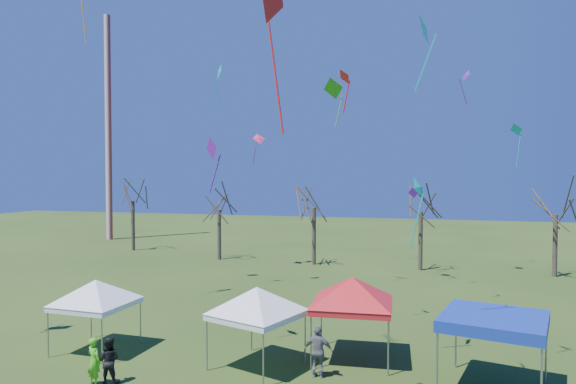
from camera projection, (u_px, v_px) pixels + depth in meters
The scene contains 24 objects.
radio_mast at pixel (108, 128), 57.28m from camera, with size 0.70×0.70×25.00m, color silver.
tree_0 at pixel (133, 183), 49.24m from camera, with size 3.83×3.83×8.44m.
tree_1 at pixel (219, 192), 43.99m from camera, with size 3.42×3.42×7.54m.
tree_2 at pixel (314, 187), 41.51m from camera, with size 3.71×3.71×8.18m.
tree_3 at pixel (421, 191), 39.00m from camera, with size 3.59×3.59×7.91m.
tree_4 at pixel (556, 192), 36.51m from camera, with size 3.58×3.58×7.89m.
tent_white_west at pixel (95, 285), 21.25m from camera, with size 3.88×3.88×3.42m.
tent_white_mid at pixel (257, 292), 19.40m from camera, with size 3.79×3.79×3.55m.
tent_red at pixel (352, 282), 20.23m from camera, with size 4.30×4.30×3.80m.
tent_blue at pixel (494, 321), 17.31m from camera, with size 3.97×3.97×2.58m.
person_dark at pixel (109, 360), 17.95m from camera, with size 0.79×0.62×1.63m, color black.
person_grey at pixel (318, 351), 18.51m from camera, with size 1.10×0.46×1.88m, color slate.
person_green at pixel (94, 361), 17.82m from camera, with size 0.61×0.40×1.67m, color #49C920.
kite_13 at pixel (259, 139), 39.86m from camera, with size 1.30×1.28×2.70m.
kite_1 at pixel (213, 149), 21.19m from camera, with size 0.91×0.85×2.32m.
kite_19 at pixel (466, 76), 35.69m from camera, with size 0.85×1.01×2.40m.
kite_27 at pixel (425, 30), 15.94m from camera, with size 0.66×1.01×2.45m.
kite_2 at pixel (219, 72), 37.90m from camera, with size 1.00×1.21×3.07m.
kite_18 at pixel (345, 77), 23.75m from camera, with size 0.90×0.97×2.07m.
kite_22 at pixel (414, 194), 37.05m from camera, with size 1.06×0.97×2.92m.
kite_12 at pixel (517, 130), 34.23m from camera, with size 1.06×1.09×2.97m.
kite_5 at pixel (272, 2), 13.81m from camera, with size 0.73×1.36×4.22m.
kite_11 at pixel (334, 88), 32.45m from camera, with size 1.65×1.29×3.21m.
kite_17 at pixel (419, 189), 20.33m from camera, with size 0.73×1.04×2.90m.
Camera 1 is at (6.47, -16.22, 7.34)m, focal length 32.00 mm.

